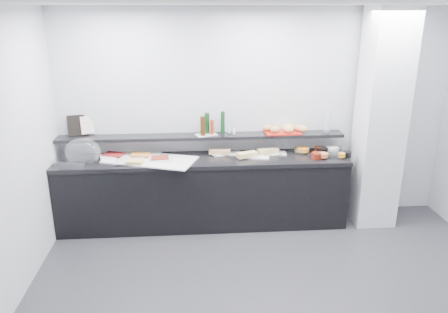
{
  "coord_description": "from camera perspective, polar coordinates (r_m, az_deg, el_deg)",
  "views": [
    {
      "loc": [
        -0.82,
        -3.42,
        2.66
      ],
      "look_at": [
        -0.45,
        1.45,
        1.0
      ],
      "focal_mm": 35.0,
      "sensor_mm": 36.0,
      "label": 1
    }
  ],
  "objects": [
    {
      "name": "bowl_black_fruit",
      "position": [
        5.65,
        15.74,
        0.28
      ],
      "size": [
        0.14,
        0.14,
        0.07
      ],
      "primitive_type": "cylinder",
      "rotation": [
        0.0,
        0.0,
        -0.35
      ],
      "color": "black",
      "rests_on": "counter_top"
    },
    {
      "name": "bread_roll_sw",
      "position": [
        5.55,
        6.74,
        3.51
      ],
      "size": [
        0.15,
        0.12,
        0.08
      ],
      "primitive_type": "ellipsoid",
      "rotation": [
        0.0,
        0.0,
        0.34
      ],
      "color": "#B38B44",
      "rests_on": "bread_tray"
    },
    {
      "name": "counter_top",
      "position": [
        5.42,
        -2.83,
        -0.47
      ],
      "size": [
        3.62,
        0.62,
        0.05
      ],
      "primitive_type": "cube",
      "color": "black",
      "rests_on": "buffet_cabinet"
    },
    {
      "name": "bread_roll_n",
      "position": [
        5.67,
        8.35,
        3.76
      ],
      "size": [
        0.17,
        0.14,
        0.08
      ],
      "primitive_type": "ellipsoid",
      "rotation": [
        0.0,
        0.0,
        -0.36
      ],
      "color": "#D5A951",
      "rests_on": "bread_tray"
    },
    {
      "name": "bottle_hot",
      "position": [
        5.47,
        -1.56,
        3.85
      ],
      "size": [
        0.06,
        0.06,
        0.18
      ],
      "primitive_type": "cylinder",
      "rotation": [
        0.0,
        0.0,
        0.31
      ],
      "color": "#B7250D",
      "rests_on": "condiment_tray"
    },
    {
      "name": "cloche_base",
      "position": [
        5.6,
        -19.14,
        -0.41
      ],
      "size": [
        0.52,
        0.41,
        0.04
      ],
      "primitive_type": "cube",
      "rotation": [
        0.0,
        0.0,
        -0.25
      ],
      "color": "silver",
      "rests_on": "counter_top"
    },
    {
      "name": "bowl_glass_cream",
      "position": [
        5.82,
        14.33,
        0.93
      ],
      "size": [
        0.2,
        0.2,
        0.07
      ],
      "primitive_type": "cylinder",
      "rotation": [
        0.0,
        0.0,
        -0.19
      ],
      "color": "silver",
      "rests_on": "counter_top"
    },
    {
      "name": "tongs_left",
      "position": [
        5.48,
        -0.76,
        0.23
      ],
      "size": [
        0.15,
        0.06,
        0.01
      ],
      "primitive_type": "cylinder",
      "rotation": [
        0.0,
        1.57,
        0.32
      ],
      "color": "silver",
      "rests_on": "sandwich_plate_left"
    },
    {
      "name": "fill_glass_fruit",
      "position": [
        5.68,
        10.25,
        0.91
      ],
      "size": [
        0.18,
        0.18,
        0.05
      ],
      "primitive_type": "cylinder",
      "rotation": [
        0.0,
        0.0,
        0.18
      ],
      "color": "orange",
      "rests_on": "bowl_glass_fruit"
    },
    {
      "name": "sandwich_food_right",
      "position": [
        5.56,
        5.76,
        0.71
      ],
      "size": [
        0.29,
        0.18,
        0.06
      ],
      "primitive_type": "cube",
      "rotation": [
        0.0,
        0.0,
        0.3
      ],
      "color": "tan",
      "rests_on": "sandwich_plate_right"
    },
    {
      "name": "bowl_black_jam",
      "position": [
        5.73,
        12.67,
        0.79
      ],
      "size": [
        0.18,
        0.18,
        0.07
      ],
      "primitive_type": "cylinder",
      "rotation": [
        0.0,
        0.0,
        -0.21
      ],
      "color": "black",
      "rests_on": "counter_top"
    },
    {
      "name": "ceiling",
      "position": [
        3.52,
        9.68,
        19.18
      ],
      "size": [
        5.0,
        5.0,
        0.0
      ],
      "primitive_type": "plane",
      "color": "white",
      "rests_on": "back_wall"
    },
    {
      "name": "bottle_brown",
      "position": [
        5.42,
        -2.79,
        4.01
      ],
      "size": [
        0.08,
        0.08,
        0.24
      ],
      "primitive_type": "cylinder",
      "rotation": [
        0.0,
        0.0,
        0.34
      ],
      "color": "#391F0A",
      "rests_on": "condiment_tray"
    },
    {
      "name": "platter_cheese",
      "position": [
        5.36,
        -12.3,
        -0.61
      ],
      "size": [
        0.34,
        0.24,
        0.01
      ],
      "primitive_type": "cube",
      "rotation": [
        0.0,
        0.0,
        -0.04
      ],
      "color": "silver",
      "rests_on": "linen_runner"
    },
    {
      "name": "framed_print",
      "position": [
        5.74,
        -18.55,
        3.87
      ],
      "size": [
        0.26,
        0.13,
        0.26
      ],
      "primitive_type": "cube",
      "rotation": [
        -0.21,
        0.0,
        0.22
      ],
      "color": "black",
      "rests_on": "wall_shelf"
    },
    {
      "name": "food_cheese",
      "position": [
        5.28,
        -11.58,
        -0.64
      ],
      "size": [
        0.2,
        0.14,
        0.02
      ],
      "primitive_type": "cube",
      "rotation": [
        0.0,
        0.0,
        -0.14
      ],
      "color": "#D9BC54",
      "rests_on": "platter_cheese"
    },
    {
      "name": "tongs_mid",
      "position": [
        5.39,
        4.12,
        -0.12
      ],
      "size": [
        0.16,
        0.04,
        0.01
      ],
      "primitive_type": "cylinder",
      "rotation": [
        0.0,
        1.57,
        0.2
      ],
      "color": "#AFB1B6",
      "rests_on": "sandwich_plate_mid"
    },
    {
      "name": "platter_meat_b",
      "position": [
        5.36,
        -8.14,
        -0.34
      ],
      "size": [
        0.31,
        0.25,
        0.01
      ],
      "primitive_type": "cube",
      "rotation": [
        0.0,
        0.0,
        -0.28
      ],
      "color": "silver",
      "rests_on": "linen_runner"
    },
    {
      "name": "column",
      "position": [
        5.73,
        19.75,
        4.44
      ],
      "size": [
        0.5,
        0.5,
        2.7
      ],
      "primitive_type": "cube",
      "color": "silver",
      "rests_on": "ground"
    },
    {
      "name": "tongs_right",
      "position": [
        5.5,
        7.04,
        0.18
      ],
      "size": [
        0.14,
        0.1,
        0.01
      ],
      "primitive_type": "cylinder",
      "rotation": [
        0.0,
        1.57,
        0.62
      ],
      "color": "#BABDC1",
      "rests_on": "sandwich_plate_right"
    },
    {
      "name": "back_wall",
      "position": [
        5.64,
        4.16,
        5.28
      ],
      "size": [
        5.0,
        0.02,
        2.7
      ],
      "primitive_type": "cube",
      "color": "#B9BBC1",
      "rests_on": "ground"
    },
    {
      "name": "bowl_red_jam",
      "position": [
        5.52,
        12.05,
        0.12
      ],
      "size": [
        0.18,
        0.18,
        0.07
      ],
      "primitive_type": "cylinder",
      "rotation": [
        0.0,
        0.0,
        -0.41
      ],
      "color": "#9C210E",
      "rests_on": "counter_top"
    },
    {
      "name": "cloche_dome",
      "position": [
        5.52,
        -17.94,
        0.6
      ],
      "size": [
        0.47,
        0.34,
        0.34
      ],
      "primitive_type": "ellipsoid",
      "rotation": [
        0.0,
        0.0,
        -0.13
      ],
      "color": "white",
      "rests_on": "cloche_base"
    },
    {
      "name": "bottle_green_a",
      "position": [
        5.51,
        -2.23,
        4.39
      ],
      "size": [
        0.08,
        0.08,
        0.26
      ],
      "primitive_type": "cylinder",
      "rotation": [
        0.0,
        0.0,
        -0.35
      ],
      "color": "#103B17",
      "rests_on": "condiment_tray"
    },
    {
      "name": "condiment_tray",
      "position": [
        5.49,
        -2.34,
        2.87
      ],
      "size": [
        0.29,
        0.24,
        0.01
      ],
      "primitive_type": "cube",
      "rotation": [
        0.0,
        0.0,
        0.36
      ],
      "color": "silver",
      "rests_on": "wall_shelf"
    },
    {
      "name": "fill_glass_cream",
      "position": [
        5.79,
        13.94,
        1.01
      ],
      "size": [
        0.18,
        0.18,
        0.05
      ],
      "primitive_type": "cylinder",
      "rotation": [
        0.0,
        0.0,
        0.14
      ],
      "color": "white",
      "rests_on": "bowl_glass_cream"
    },
    {
      "name": "bread_roll_ne",
      "position": [
        5.72,
        8.5,
        3.89
      ],
      "size": [
        0.18,
        0.15,
        0.08
      ],
      "primitive_type": "ellipsoid",
      "rotation": [
        0.0,
        0.0,
        0.37
      ],
      "color": "#BD8748",
      "rests_on": "bread_tray"
    },
    {
      "name": "sandwich_plate_right",
      "position": [
        5.6,
        6.09,
        0.43
      ],
      "size": [
        0.4,
        0.2,
        0.01
      ],
      "primitive_type": "cube",
      "rotation": [
        0.0,
        0.0,
        -0.07
      ],
      "color": "silver",
      "rests_on": "counter_top"
    },
    {
      "name": "bowl_glass_salmon",
      "position": [
        5.59,
        14.22,
        0.19
      ],
      "size": [
        0.22,
        0.22,
        0.07
      ],
      "primitive_type": "cylinder",
      "rotation": [
        0.0,
        0.0,
        -0.31
      ],
      "color": "white",
      "rests_on": "counter_top"
    },
    {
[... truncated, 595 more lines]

